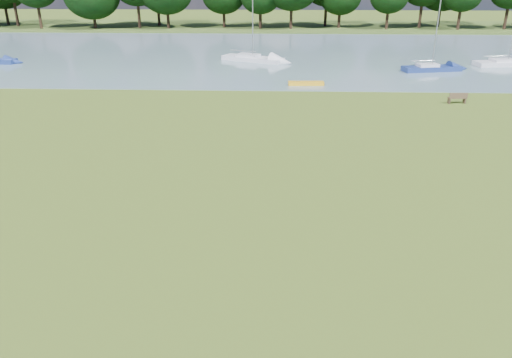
{
  "coord_description": "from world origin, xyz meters",
  "views": [
    {
      "loc": [
        1.4,
        -21.51,
        10.18
      ],
      "look_at": [
        0.6,
        -2.0,
        1.82
      ],
      "focal_mm": 35.0,
      "sensor_mm": 36.0,
      "label": 1
    }
  ],
  "objects_px": {
    "riverbank_bench": "(457,98)",
    "sailboat_1": "(252,57)",
    "sailboat_0": "(507,62)",
    "sailboat_4": "(431,67)",
    "kayak": "(306,83)"
  },
  "relations": [
    {
      "from": "riverbank_bench",
      "to": "kayak",
      "type": "height_order",
      "value": "riverbank_bench"
    },
    {
      "from": "kayak",
      "to": "sailboat_1",
      "type": "height_order",
      "value": "sailboat_1"
    },
    {
      "from": "kayak",
      "to": "sailboat_1",
      "type": "distance_m",
      "value": 13.68
    },
    {
      "from": "riverbank_bench",
      "to": "sailboat_1",
      "type": "relative_size",
      "value": 0.19
    },
    {
      "from": "sailboat_1",
      "to": "sailboat_4",
      "type": "height_order",
      "value": "sailboat_1"
    },
    {
      "from": "kayak",
      "to": "sailboat_1",
      "type": "relative_size",
      "value": 0.42
    },
    {
      "from": "sailboat_0",
      "to": "riverbank_bench",
      "type": "bearing_deg",
      "value": -132.24
    },
    {
      "from": "kayak",
      "to": "sailboat_1",
      "type": "xyz_separation_m",
      "value": [
        -5.58,
        12.48,
        0.27
      ]
    },
    {
      "from": "kayak",
      "to": "sailboat_0",
      "type": "distance_m",
      "value": 25.07
    },
    {
      "from": "riverbank_bench",
      "to": "sailboat_1",
      "type": "distance_m",
      "value": 25.38
    },
    {
      "from": "kayak",
      "to": "sailboat_1",
      "type": "bearing_deg",
      "value": 110.88
    },
    {
      "from": "sailboat_0",
      "to": "sailboat_4",
      "type": "distance_m",
      "value": 9.93
    },
    {
      "from": "kayak",
      "to": "sailboat_4",
      "type": "distance_m",
      "value": 15.19
    },
    {
      "from": "riverbank_bench",
      "to": "sailboat_4",
      "type": "relative_size",
      "value": 0.2
    },
    {
      "from": "sailboat_0",
      "to": "sailboat_4",
      "type": "height_order",
      "value": "sailboat_0"
    }
  ]
}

